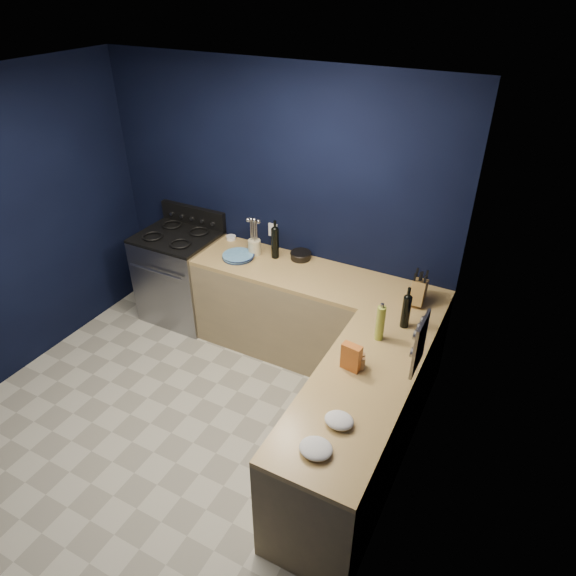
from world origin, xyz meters
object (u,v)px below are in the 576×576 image
Objects in this scene: plate_stack at (238,256)px; knife_block at (419,292)px; utensil_crock at (254,247)px; gas_range at (182,277)px; crouton_bag at (351,357)px.

plate_stack is 1.69m from knife_block.
plate_stack is 1.48× the size of knife_block.
plate_stack is at bearing -126.34° from utensil_crock.
crouton_bag is (2.26, -0.99, 0.54)m from gas_range.
gas_range is 2.52m from crouton_bag.
gas_range is 3.17× the size of plate_stack.
knife_block reaches higher than crouton_bag.
crouton_bag is at bearing -23.61° from gas_range.
gas_range is at bearing 177.67° from plate_stack.
utensil_crock is 1.78m from crouton_bag.
crouton_bag is at bearing -37.77° from utensil_crock.
knife_block is (1.59, -0.09, 0.02)m from utensil_crock.
knife_block is at bearing 87.40° from crouton_bag.
utensil_crock reaches higher than gas_range.
utensil_crock is 0.75× the size of crouton_bag.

